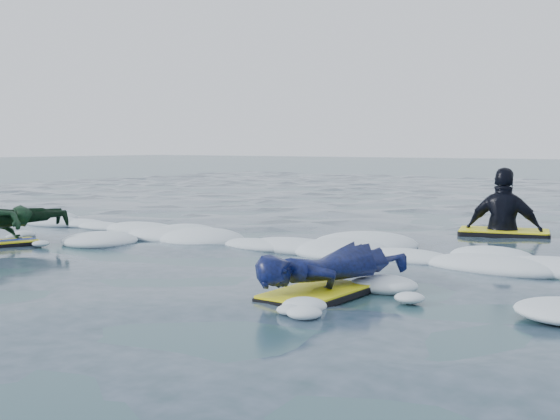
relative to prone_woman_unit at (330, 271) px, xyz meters
The scene contains 5 objects.
ground 2.57m from the prone_woman_unit, behind, with size 120.00×120.00×0.00m, color #1C3C44.
foam_band 2.90m from the prone_woman_unit, 151.18° to the left, with size 12.00×3.10×0.30m, color white, non-canonical shape.
prone_woman_unit is the anchor object (origin of this frame).
prone_child_unit 4.78m from the prone_woman_unit, behind, with size 1.03×1.37×0.48m.
waiting_rider_unit 4.63m from the prone_woman_unit, 90.11° to the left, with size 1.33×0.96×1.79m.
Camera 1 is at (5.52, -5.33, 1.25)m, focal length 45.00 mm.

